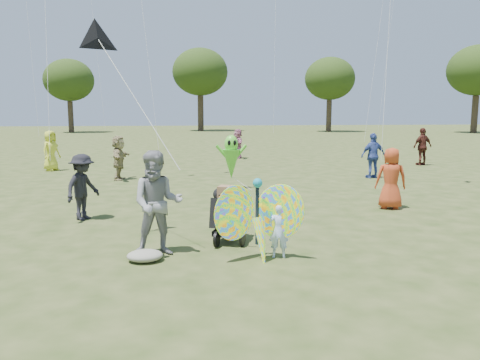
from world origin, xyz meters
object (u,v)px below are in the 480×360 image
crowd_g (51,151)px  butterfly_kite (259,221)px  crowd_h (422,147)px  crowd_b (83,187)px  crowd_c (373,156)px  crowd_d (119,158)px  alien_kite (231,159)px  jogging_stroller (227,210)px  crowd_j (238,144)px  adult_man (157,203)px  crowd_a (391,178)px  child_girl (279,231)px

crowd_g → butterfly_kite: bearing=-120.5°
crowd_h → butterfly_kite: bearing=37.9°
crowd_b → crowd_c: crowd_c is taller
crowd_d → alien_kite: 4.62m
alien_kite → crowd_d: bearing=146.3°
jogging_stroller → butterfly_kite: size_ratio=0.66×
crowd_c → jogging_stroller: size_ratio=1.48×
crowd_b → crowd_g: crowd_g is taller
crowd_h → alien_kite: 11.12m
crowd_j → adult_man: bearing=-25.5°
jogging_stroller → crowd_j: bearing=104.8°
crowd_d → crowd_c: bearing=-87.0°
crowd_g → jogging_stroller: bearing=-119.6°
crowd_b → crowd_d: (0.08, 6.49, 0.05)m
adult_man → crowd_h: size_ratio=1.04×
jogging_stroller → alien_kite: bearing=105.6°
crowd_a → crowd_d: (-7.50, 6.30, 0.02)m
crowd_g → crowd_h: (16.66, -0.20, 0.02)m
crowd_a → crowd_g: 14.24m
child_girl → jogging_stroller: jogging_stroller is taller
crowd_b → butterfly_kite: bearing=-104.1°
jogging_stroller → adult_man: bearing=-128.1°
adult_man → alien_kite: (2.12, 6.91, 0.06)m
child_girl → crowd_c: 10.69m
crowd_b → crowd_j: bearing=9.7°
adult_man → butterfly_kite: (1.68, -0.53, -0.24)m
crowd_b → crowd_g: size_ratio=0.90×
crowd_a → crowd_j: (-2.10, 13.74, 0.00)m
adult_man → child_girl: bearing=-10.1°
crowd_d → crowd_j: crowd_d is taller
crowd_a → alien_kite: (-3.66, 3.74, 0.18)m
crowd_j → crowd_b: bearing=-34.7°
crowd_d → jogging_stroller: size_ratio=1.42×
crowd_g → crowd_b: bearing=-129.3°
crowd_c → jogging_stroller: bearing=42.6°
crowd_a → crowd_b: size_ratio=1.04×
crowd_j → child_girl: bearing=-18.6°
crowd_g → jogging_stroller: (6.17, -11.91, -0.24)m
adult_man → butterfly_kite: 1.78m
crowd_c → crowd_j: size_ratio=1.07×
crowd_h → alien_kite: crowd_h is taller
crowd_c → crowd_j: 9.21m
crowd_g → jogging_stroller: size_ratio=1.49×
crowd_a → crowd_j: 13.90m
crowd_g → crowd_j: (8.56, 4.29, -0.06)m
crowd_b → adult_man: bearing=-117.7°
crowd_j → jogging_stroller: size_ratio=1.38×
crowd_a → crowd_c: bearing=-93.0°
crowd_a → alien_kite: 5.24m
crowd_c → crowd_h: bearing=-145.5°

